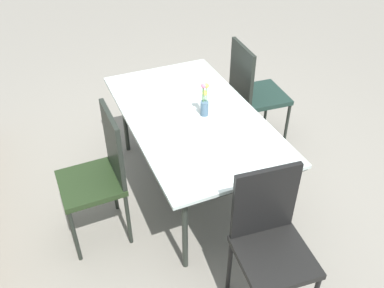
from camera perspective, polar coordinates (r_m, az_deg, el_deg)
ground_plane at (r=3.36m, az=-0.74°, el=-6.90°), size 12.00×12.00×0.00m
dining_table at (r=3.00m, az=0.00°, el=3.39°), size 1.62×0.92×0.71m
chair_end_left at (r=2.37m, az=10.79°, el=-12.69°), size 0.44×0.44×0.96m
chair_near_right at (r=3.63m, az=8.45°, el=7.52°), size 0.46×0.46×0.98m
chair_far_side at (r=2.77m, az=-12.65°, el=-3.69°), size 0.41×0.41×0.99m
flower_vase at (r=2.92m, az=1.75°, el=5.80°), size 0.06×0.06×0.26m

